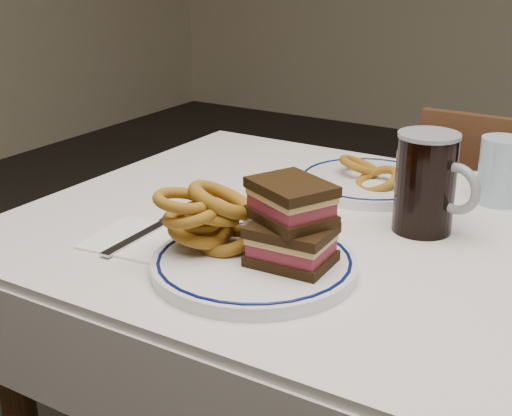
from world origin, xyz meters
The scene contains 11 objects.
dining_table centered at (0.00, 0.00, 0.64)m, with size 1.27×0.87×0.75m.
chair_far centered at (0.02, 0.72, 0.45)m, with size 0.39×0.39×0.83m.
main_plate centered at (-0.13, -0.22, 0.76)m, with size 0.30×0.30×0.02m.
reuben_sandwich centered at (-0.08, -0.20, 0.83)m, with size 0.14×0.13×0.12m.
onion_rings_main centered at (-0.21, -0.22, 0.82)m, with size 0.14×0.15×0.12m.
ketchup_ramekin centered at (-0.18, -0.12, 0.79)m, with size 0.06×0.06×0.03m.
beer_mug centered at (0.03, 0.06, 0.83)m, with size 0.15×0.10×0.17m.
water_glass centered at (0.10, 0.26, 0.81)m, with size 0.08×0.08×0.12m, color #AAC5DC.
far_plate centered at (-0.14, 0.22, 0.76)m, with size 0.28×0.28×0.02m.
onion_rings_far centered at (-0.13, 0.21, 0.78)m, with size 0.15×0.13×0.07m.
napkin_fork centered at (-0.35, -0.21, 0.75)m, with size 0.16×0.19×0.01m.
Camera 1 is at (0.37, -1.02, 1.20)m, focal length 50.00 mm.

